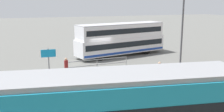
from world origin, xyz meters
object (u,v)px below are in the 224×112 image
object	(u,v)px
double_decker_bus	(121,39)
info_sign	(49,57)
pedestrian_crossing	(159,71)
pedestrian_near_railing	(66,66)
street_lamp	(182,27)

from	to	relation	value
double_decker_bus	info_sign	world-z (taller)	double_decker_bus
pedestrian_crossing	info_sign	bearing A→B (deg)	-29.63
double_decker_bus	info_sign	xyz separation A→B (m)	(9.13, 6.37, -0.21)
pedestrian_crossing	pedestrian_near_railing	bearing A→B (deg)	-30.10
double_decker_bus	pedestrian_crossing	size ratio (longest dim) A/B	6.70
street_lamp	info_sign	bearing A→B (deg)	-13.46
pedestrian_near_railing	double_decker_bus	bearing A→B (deg)	-137.74
double_decker_bus	pedestrian_near_railing	world-z (taller)	double_decker_bus
info_sign	double_decker_bus	bearing A→B (deg)	-145.11
pedestrian_crossing	street_lamp	bearing A→B (deg)	-149.79
double_decker_bus	pedestrian_crossing	bearing A→B (deg)	84.41
double_decker_bus	info_sign	size ratio (longest dim) A/B	4.62
double_decker_bus	pedestrian_crossing	distance (m)	11.05
info_sign	street_lamp	xyz separation A→B (m)	(-11.29, 2.70, 2.38)
double_decker_bus	pedestrian_near_railing	xyz separation A→B (m)	(7.77, 7.07, -0.97)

